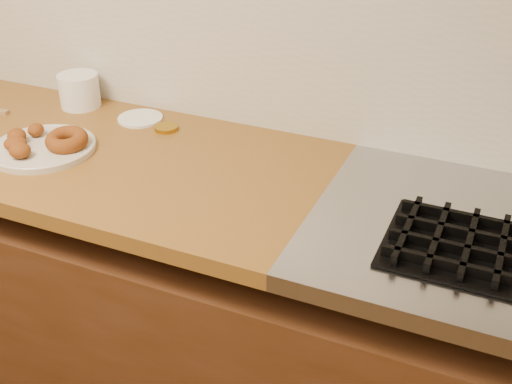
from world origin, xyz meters
TOP-DOWN VIEW (x-y plane):
  - base_cabinet at (0.00, 1.69)m, footprint 3.60×0.60m
  - backsplash at (0.00, 1.99)m, footprint 3.60×0.02m
  - donut_plate at (-0.22, 1.62)m, footprint 0.26×0.26m
  - ring_donut at (-0.16, 1.64)m, footprint 0.13×0.14m
  - fried_dough_chunks at (-0.26, 1.59)m, footprint 0.13×0.17m
  - plastic_tub at (-0.31, 1.90)m, footprint 0.13×0.13m
  - tub_lid at (-0.10, 1.89)m, footprint 0.15×0.15m
  - brass_jar_lid at (0.00, 1.86)m, footprint 0.07×0.07m

SIDE VIEW (x-z plane):
  - base_cabinet at x=0.00m, z-range 0.00..0.77m
  - tub_lid at x=-0.10m, z-range 0.90..0.91m
  - brass_jar_lid at x=0.00m, z-range 0.90..0.91m
  - donut_plate at x=-0.22m, z-range 0.90..0.92m
  - fried_dough_chunks at x=-0.26m, z-range 0.91..0.95m
  - ring_donut at x=-0.16m, z-range 0.91..0.96m
  - plastic_tub at x=-0.31m, z-range 0.90..1.00m
  - backsplash at x=0.00m, z-range 0.90..1.50m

